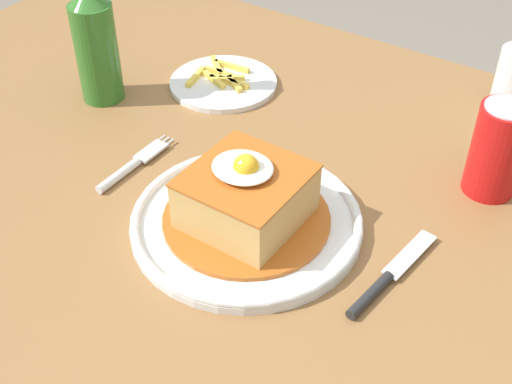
{
  "coord_description": "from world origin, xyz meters",
  "views": [
    {
      "loc": [
        0.35,
        -0.54,
        1.29
      ],
      "look_at": [
        0.01,
        -0.04,
        0.79
      ],
      "focal_mm": 46.63,
      "sensor_mm": 36.0,
      "label": 1
    }
  ],
  "objects_px": {
    "fork": "(129,167)",
    "beer_bottle_green_far": "(95,38)",
    "main_plate": "(247,221)",
    "knife": "(382,283)",
    "soda_can": "(498,150)",
    "side_plate_fries": "(223,82)"
  },
  "relations": [
    {
      "from": "knife",
      "to": "beer_bottle_green_far",
      "type": "height_order",
      "value": "beer_bottle_green_far"
    },
    {
      "from": "side_plate_fries",
      "to": "knife",
      "type": "bearing_deg",
      "value": -31.84
    },
    {
      "from": "fork",
      "to": "knife",
      "type": "height_order",
      "value": "same"
    },
    {
      "from": "fork",
      "to": "soda_can",
      "type": "distance_m",
      "value": 0.47
    },
    {
      "from": "main_plate",
      "to": "knife",
      "type": "distance_m",
      "value": 0.18
    },
    {
      "from": "main_plate",
      "to": "soda_can",
      "type": "xyz_separation_m",
      "value": [
        0.21,
        0.23,
        0.05
      ]
    },
    {
      "from": "main_plate",
      "to": "soda_can",
      "type": "bearing_deg",
      "value": 47.43
    },
    {
      "from": "fork",
      "to": "side_plate_fries",
      "type": "distance_m",
      "value": 0.25
    },
    {
      "from": "beer_bottle_green_far",
      "to": "soda_can",
      "type": "bearing_deg",
      "value": 11.37
    },
    {
      "from": "beer_bottle_green_far",
      "to": "side_plate_fries",
      "type": "height_order",
      "value": "beer_bottle_green_far"
    },
    {
      "from": "knife",
      "to": "soda_can",
      "type": "distance_m",
      "value": 0.24
    },
    {
      "from": "soda_can",
      "to": "beer_bottle_green_far",
      "type": "distance_m",
      "value": 0.58
    },
    {
      "from": "fork",
      "to": "side_plate_fries",
      "type": "height_order",
      "value": "side_plate_fries"
    },
    {
      "from": "main_plate",
      "to": "beer_bottle_green_far",
      "type": "height_order",
      "value": "beer_bottle_green_far"
    },
    {
      "from": "main_plate",
      "to": "soda_can",
      "type": "height_order",
      "value": "soda_can"
    },
    {
      "from": "fork",
      "to": "beer_bottle_green_far",
      "type": "height_order",
      "value": "beer_bottle_green_far"
    },
    {
      "from": "knife",
      "to": "beer_bottle_green_far",
      "type": "xyz_separation_m",
      "value": [
        -0.53,
        0.12,
        0.09
      ]
    },
    {
      "from": "knife",
      "to": "soda_can",
      "type": "height_order",
      "value": "soda_can"
    },
    {
      "from": "beer_bottle_green_far",
      "to": "side_plate_fries",
      "type": "distance_m",
      "value": 0.21
    },
    {
      "from": "fork",
      "to": "side_plate_fries",
      "type": "bearing_deg",
      "value": 96.9
    },
    {
      "from": "fork",
      "to": "beer_bottle_green_far",
      "type": "xyz_separation_m",
      "value": [
        -0.16,
        0.12,
        0.09
      ]
    },
    {
      "from": "fork",
      "to": "soda_can",
      "type": "bearing_deg",
      "value": 29.72
    }
  ]
}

